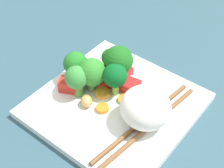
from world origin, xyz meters
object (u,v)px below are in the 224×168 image
object	(u,v)px
square_plate	(115,105)
rice_mound	(147,106)
chopstick_pair	(146,124)
broccoli_floret_3	(115,76)
carrot_slice_1	(102,108)

from	to	relation	value
square_plate	rice_mound	world-z (taller)	rice_mound
square_plate	chopstick_pair	bearing A→B (deg)	-95.18
square_plate	chopstick_pair	size ratio (longest dim) A/B	1.11
broccoli_floret_3	chopstick_pair	world-z (taller)	broccoli_floret_3
square_plate	rice_mound	xyz separation A→B (cm)	(0.46, -6.06, 3.78)
square_plate	broccoli_floret_3	world-z (taller)	broccoli_floret_3
chopstick_pair	rice_mound	bearing A→B (deg)	39.20
carrot_slice_1	chopstick_pair	xyz separation A→B (cm)	(2.01, -7.35, 0.03)
rice_mound	chopstick_pair	size ratio (longest dim) A/B	0.36
square_plate	broccoli_floret_3	distance (cm)	5.15
square_plate	carrot_slice_1	world-z (taller)	carrot_slice_1
chopstick_pair	carrot_slice_1	bearing A→B (deg)	109.45
square_plate	carrot_slice_1	distance (cm)	2.87
rice_mound	carrot_slice_1	size ratio (longest dim) A/B	3.80
broccoli_floret_3	carrot_slice_1	bearing A→B (deg)	-167.97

